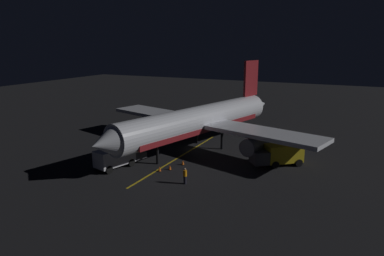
{
  "coord_description": "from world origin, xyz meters",
  "views": [
    {
      "loc": [
        -18.87,
        41.63,
        14.16
      ],
      "look_at": [
        0.0,
        2.0,
        3.5
      ],
      "focal_mm": 32.67,
      "sensor_mm": 36.0,
      "label": 1
    }
  ],
  "objects": [
    {
      "name": "apron_guide_stripe",
      "position": [
        0.88,
        4.0,
        0.0
      ],
      "size": [
        0.55,
        22.16,
        0.01
      ],
      "primitive_type": "cube",
      "rotation": [
        0.0,
        0.0,
        -0.01
      ],
      "color": "gold",
      "rests_on": "ground_plane"
    },
    {
      "name": "traffic_cone_under_wing",
      "position": [
        0.56,
        9.42,
        0.25
      ],
      "size": [
        0.5,
        0.5,
        0.55
      ],
      "color": "#EA590F",
      "rests_on": "ground_plane"
    },
    {
      "name": "traffic_cone_near_right",
      "position": [
        -0.26,
        8.48,
        0.25
      ],
      "size": [
        0.5,
        0.5,
        0.55
      ],
      "color": "#EA590F",
      "rests_on": "ground_plane"
    },
    {
      "name": "baggage_truck",
      "position": [
        5.65,
        10.09,
        1.23
      ],
      "size": [
        3.67,
        6.7,
        2.35
      ],
      "color": "silver",
      "rests_on": "ground_plane"
    },
    {
      "name": "ground_plane",
      "position": [
        0.0,
        0.0,
        -0.1
      ],
      "size": [
        180.0,
        180.0,
        0.2
      ],
      "primitive_type": "cube",
      "color": "black"
    },
    {
      "name": "airliner",
      "position": [
        -0.16,
        -0.58,
        3.98
      ],
      "size": [
        33.43,
        33.95,
        11.57
      ],
      "color": "silver",
      "rests_on": "ground_plane"
    },
    {
      "name": "ground_crew_worker",
      "position": [
        -3.7,
        11.46,
        0.89
      ],
      "size": [
        0.4,
        0.4,
        1.74
      ],
      "color": "black",
      "rests_on": "ground_plane"
    },
    {
      "name": "catering_truck",
      "position": [
        -11.22,
        1.58,
        1.3
      ],
      "size": [
        6.03,
        5.5,
        2.54
      ],
      "color": "gold",
      "rests_on": "ground_plane"
    },
    {
      "name": "traffic_cone_near_left",
      "position": [
        -0.85,
        6.34,
        0.25
      ],
      "size": [
        0.5,
        0.5,
        0.55
      ],
      "color": "#EA590F",
      "rests_on": "ground_plane"
    }
  ]
}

